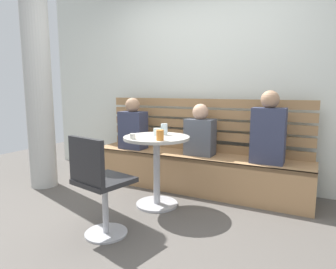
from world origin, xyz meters
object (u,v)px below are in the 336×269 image
at_px(person_adult, 268,131).
at_px(cup_espresso_small, 133,136).
at_px(cup_tumbler_orange, 160,135).
at_px(booth_bench, 194,172).
at_px(person_child_middle, 200,133).
at_px(cup_glass_short, 157,132).
at_px(white_chair, 98,183).
at_px(cup_glass_tall, 164,129).
at_px(cafe_table, 157,157).
at_px(person_child_left, 133,126).

relative_size(person_adult, cup_espresso_small, 13.74).
relative_size(cup_espresso_small, cup_tumbler_orange, 0.56).
xyz_separation_m(booth_bench, person_adult, (0.86, -0.03, 0.56)).
height_order(person_child_middle, cup_glass_short, person_child_middle).
height_order(white_chair, person_adult, person_adult).
relative_size(cup_glass_short, cup_glass_tall, 0.67).
bearing_deg(white_chair, person_adult, 52.65).
xyz_separation_m(cafe_table, cup_espresso_small, (-0.12, -0.26, 0.25)).
relative_size(booth_bench, cup_espresso_small, 48.21).
bearing_deg(cup_tumbler_orange, white_chair, -111.12).
xyz_separation_m(person_child_left, cup_tumbler_orange, (0.86, -0.81, 0.05)).
distance_m(booth_bench, cafe_table, 0.73).
relative_size(cafe_table, cup_tumbler_orange, 7.40).
bearing_deg(cup_tumbler_orange, person_child_left, 136.76).
xyz_separation_m(person_child_middle, cup_glass_tall, (-0.20, -0.53, 0.09)).
height_order(cafe_table, cup_tumbler_orange, cup_tumbler_orange).
height_order(person_child_middle, cup_espresso_small, person_child_middle).
xyz_separation_m(white_chair, cup_tumbler_orange, (0.24, 0.62, 0.33)).
relative_size(person_adult, person_child_left, 1.14).
xyz_separation_m(person_adult, cup_espresso_small, (-1.13, -0.87, -0.02)).
bearing_deg(cup_espresso_small, booth_bench, 73.39).
relative_size(person_adult, person_child_middle, 1.26).
height_order(person_adult, cup_espresso_small, person_adult).
height_order(booth_bench, cup_espresso_small, cup_espresso_small).
distance_m(person_adult, cup_glass_tall, 1.10).
distance_m(cup_glass_tall, cup_espresso_small, 0.41).
height_order(booth_bench, person_child_middle, person_child_middle).
xyz_separation_m(person_adult, cup_tumbler_orange, (-0.85, -0.81, 0.00)).
distance_m(cafe_table, person_adult, 1.21).
distance_m(person_adult, cup_espresso_small, 1.43).
distance_m(cafe_table, person_child_left, 0.96).
relative_size(booth_bench, cup_glass_short, 33.75).
distance_m(booth_bench, person_child_middle, 0.49).
relative_size(booth_bench, person_adult, 3.51).
relative_size(person_child_middle, cup_tumbler_orange, 6.12).
bearing_deg(cup_glass_tall, cup_espresso_small, -109.91).
relative_size(cafe_table, person_child_middle, 1.21).
distance_m(cup_glass_short, cup_glass_tall, 0.10).
distance_m(cup_glass_short, cup_tumbler_orange, 0.29).
distance_m(person_child_left, cup_espresso_small, 1.05).
bearing_deg(person_child_left, person_child_middle, 2.76).
relative_size(white_chair, person_child_left, 1.26).
relative_size(booth_bench, white_chair, 3.18).
xyz_separation_m(cup_glass_short, cup_espresso_small, (-0.11, -0.29, -0.01)).
distance_m(cafe_table, cup_espresso_small, 0.38).
bearing_deg(cup_glass_short, booth_bench, 75.15).
distance_m(booth_bench, person_adult, 1.03).
bearing_deg(person_child_left, cafe_table, -40.95).
bearing_deg(cup_glass_short, person_adult, 29.65).
relative_size(person_adult, cup_glass_tall, 6.41).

